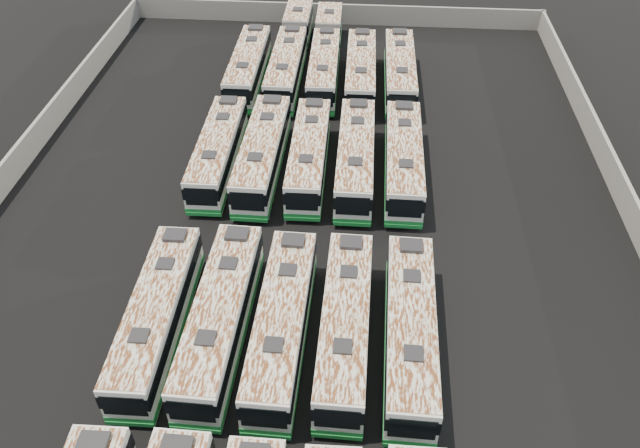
% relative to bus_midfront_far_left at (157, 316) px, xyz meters
% --- Properties ---
extents(ground, '(140.00, 140.00, 0.00)m').
position_rel_bus_midfront_far_left_xyz_m(ground, '(7.21, 8.65, -1.74)').
color(ground, black).
rests_on(ground, ground).
extents(perimeter_wall, '(45.20, 73.20, 2.20)m').
position_rel_bus_midfront_far_left_xyz_m(perimeter_wall, '(7.21, 8.65, -0.64)').
color(perimeter_wall, slate).
rests_on(perimeter_wall, ground).
extents(bus_midfront_far_left, '(2.74, 12.10, 3.40)m').
position_rel_bus_midfront_far_left_xyz_m(bus_midfront_far_left, '(0.00, 0.00, 0.00)').
color(bus_midfront_far_left, beige).
rests_on(bus_midfront_far_left, ground).
extents(bus_midfront_left, '(2.89, 12.52, 3.52)m').
position_rel_bus_midfront_far_left_xyz_m(bus_midfront_left, '(3.55, 0.12, 0.06)').
color(bus_midfront_left, beige).
rests_on(bus_midfront_left, ground).
extents(bus_midfront_center, '(2.79, 12.29, 3.45)m').
position_rel_bus_midfront_far_left_xyz_m(bus_midfront_center, '(7.01, -0.04, 0.03)').
color(bus_midfront_center, beige).
rests_on(bus_midfront_center, ground).
extents(bus_midfront_right, '(2.73, 12.16, 3.42)m').
position_rel_bus_midfront_far_left_xyz_m(bus_midfront_right, '(10.47, 0.14, 0.01)').
color(bus_midfront_right, beige).
rests_on(bus_midfront_right, ground).
extents(bus_midfront_far_right, '(2.82, 12.39, 3.48)m').
position_rel_bus_midfront_far_left_xyz_m(bus_midfront_far_right, '(14.00, -0.02, 0.04)').
color(bus_midfront_far_right, beige).
rests_on(bus_midfront_far_right, ground).
extents(bus_midback_far_left, '(2.67, 12.06, 3.39)m').
position_rel_bus_midfront_far_left_xyz_m(bus_midback_far_left, '(0.08, 16.34, -0.00)').
color(bus_midback_far_left, beige).
rests_on(bus_midback_far_left, ground).
extents(bus_midback_left, '(2.81, 12.61, 3.55)m').
position_rel_bus_midfront_far_left_xyz_m(bus_midback_left, '(3.47, 16.25, 0.07)').
color(bus_midback_left, beige).
rests_on(bus_midback_left, ground).
extents(bus_midback_center, '(2.69, 12.15, 3.42)m').
position_rel_bus_midfront_far_left_xyz_m(bus_midback_center, '(6.97, 16.40, 0.01)').
color(bus_midback_center, beige).
rests_on(bus_midback_center, ground).
extents(bus_midback_right, '(2.67, 12.46, 3.51)m').
position_rel_bus_midfront_far_left_xyz_m(bus_midback_right, '(10.46, 16.28, 0.06)').
color(bus_midback_right, beige).
rests_on(bus_midback_right, ground).
extents(bus_midback_far_right, '(2.70, 12.40, 3.49)m').
position_rel_bus_midfront_far_left_xyz_m(bus_midback_far_right, '(14.01, 16.30, 0.05)').
color(bus_midback_far_right, beige).
rests_on(bus_midback_far_right, ground).
extents(bus_back_far_left, '(2.74, 12.39, 3.48)m').
position_rel_bus_midfront_far_left_xyz_m(bus_back_far_left, '(0.05, 30.20, 0.04)').
color(bus_back_far_left, beige).
rests_on(bus_back_far_left, ground).
extents(bus_back_left, '(2.63, 19.29, 3.50)m').
position_rel_bus_midfront_far_left_xyz_m(bus_back_left, '(3.58, 33.50, 0.05)').
color(bus_back_left, beige).
rests_on(bus_back_left, ground).
extents(bus_back_center, '(2.93, 18.84, 3.41)m').
position_rel_bus_midfront_far_left_xyz_m(bus_back_center, '(6.98, 33.57, 0.00)').
color(bus_back_center, beige).
rests_on(bus_back_center, ground).
extents(bus_back_right, '(2.77, 12.40, 3.49)m').
position_rel_bus_midfront_far_left_xyz_m(bus_back_right, '(10.43, 30.05, 0.04)').
color(bus_back_right, beige).
rests_on(bus_back_right, ground).
extents(bus_back_far_right, '(2.72, 12.39, 3.49)m').
position_rel_bus_midfront_far_left_xyz_m(bus_back_far_right, '(13.98, 30.33, 0.04)').
color(bus_back_far_right, beige).
rests_on(bus_back_far_right, ground).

